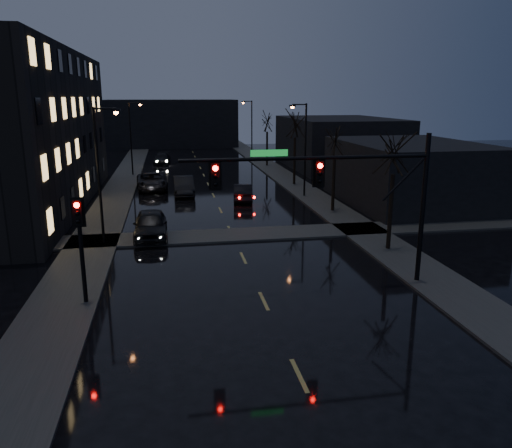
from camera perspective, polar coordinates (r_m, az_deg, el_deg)
name	(u,v)px	position (r m, az deg, el deg)	size (l,w,h in m)	color
ground	(317,414)	(14.94, 7.04, -20.72)	(160.00, 160.00, 0.00)	black
sidewalk_left	(118,192)	(47.65, -15.47, 3.58)	(3.00, 140.00, 0.12)	#2D2D2B
sidewalk_right	(298,186)	(48.98, 4.77, 4.34)	(3.00, 140.00, 0.12)	#2D2D2B
sidewalk_cross	(233,235)	(31.55, -2.68, -1.27)	(40.00, 3.00, 0.12)	#2D2D2B
apartment_block	(0,131)	(43.62, -27.25, 9.45)	(12.00, 30.00, 12.00)	black
commercial_right_near	(409,173)	(42.72, 17.10, 5.59)	(10.00, 14.00, 5.00)	black
commercial_right_far	(338,143)	(63.40, 9.38, 9.16)	(12.00, 18.00, 6.00)	black
far_block	(172,123)	(89.76, -9.59, 11.28)	(22.00, 10.00, 8.00)	black
signal_mast	(346,183)	(22.31, 10.24, 4.62)	(11.11, 0.41, 7.00)	black
signal_pole_left	(80,236)	(21.69, -19.46, -1.29)	(0.35, 0.41, 4.53)	black
tree_near	(395,141)	(28.48, 15.63, 9.14)	(3.52, 3.52, 8.08)	black
tree_mid_a	(335,135)	(37.76, 9.06, 10.05)	(3.30, 3.30, 7.58)	black
tree_mid_b	(295,117)	(49.21, 4.52, 12.07)	(3.74, 3.74, 8.59)	black
tree_far	(267,117)	(62.88, 1.29, 12.10)	(3.43, 3.43, 7.88)	black
streetlight_l_near	(102,164)	(30.13, -17.21, 6.52)	(1.53, 0.28, 8.00)	black
streetlight_l_far	(132,132)	(56.90, -13.95, 10.15)	(1.53, 0.28, 8.00)	black
streetlight_r_mid	(303,142)	(43.33, 5.39, 9.31)	(1.53, 0.28, 8.00)	black
streetlight_r_far	(250,124)	(70.67, -0.66, 11.31)	(1.53, 0.28, 8.00)	black
oncoming_car_a	(151,225)	(31.54, -11.96, -0.07)	(2.03, 5.05, 1.72)	black
oncoming_car_b	(184,186)	(45.05, -8.26, 4.34)	(1.74, 4.99, 1.64)	black
oncoming_car_c	(152,181)	(48.18, -11.84, 4.80)	(2.65, 5.74, 1.59)	black
oncoming_car_d	(162,159)	(66.47, -10.71, 7.35)	(1.96, 4.83, 1.40)	black
lead_car	(243,192)	(42.09, -1.52, 3.65)	(1.54, 4.41, 1.45)	black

